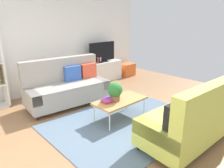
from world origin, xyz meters
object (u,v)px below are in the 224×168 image
object	(u,v)px
bottle_0	(98,60)
tv	(102,52)
couch_green	(194,118)
storage_trunk	(127,70)
coffee_table	(120,101)
bottle_1	(100,60)
vase_1	(91,61)
vase_0	(86,61)
potted_plant	(115,91)
couch_beige	(67,86)
tv_console	(102,71)
table_book_0	(108,101)

from	to	relation	value
bottle_0	tv	bearing A→B (deg)	5.70
couch_green	storage_trunk	distance (m)	4.32
tv	coffee_table	bearing A→B (deg)	-122.93
bottle_0	bottle_1	world-z (taller)	bottle_0
vase_1	vase_0	bearing A→B (deg)	180.00
tv	vase_1	world-z (taller)	tv
potted_plant	vase_0	world-z (taller)	vase_0
coffee_table	couch_green	bearing A→B (deg)	-78.90
couch_beige	couch_green	xyz separation A→B (m)	(0.65, -2.84, 0.00)
tv_console	table_book_0	xyz separation A→B (m)	(-1.75, -2.24, 0.12)
potted_plant	bottle_1	bearing A→B (deg)	56.15
storage_trunk	table_book_0	world-z (taller)	table_book_0
coffee_table	tv	distance (m)	2.80
vase_0	storage_trunk	bearing A→B (deg)	-5.10
tv_console	vase_0	distance (m)	0.72
couch_green	bottle_0	xyz separation A→B (m)	(1.01, 3.70, 0.29)
couch_green	coffee_table	size ratio (longest dim) A/B	1.77
couch_green	table_book_0	size ratio (longest dim) A/B	8.09
couch_green	coffee_table	distance (m)	1.45
bottle_0	coffee_table	bearing A→B (deg)	-119.48
tv	potted_plant	distance (m)	2.80
bottle_0	bottle_1	distance (m)	0.10
couch_green	bottle_1	bearing A→B (deg)	76.32
potted_plant	bottle_0	distance (m)	2.65
couch_green	storage_trunk	bearing A→B (deg)	60.68
couch_green	bottle_1	distance (m)	3.88
couch_beige	bottle_1	bearing A→B (deg)	-148.55
vase_1	tv_console	bearing A→B (deg)	-7.25
couch_beige	potted_plant	xyz separation A→B (m)	(0.26, -1.39, 0.18)
coffee_table	tv_console	bearing A→B (deg)	57.30
vase_0	bottle_0	bearing A→B (deg)	-13.34
tv	table_book_0	xyz separation A→B (m)	(-1.75, -2.22, -0.51)
coffee_table	vase_1	size ratio (longest dim) A/B	6.74
potted_plant	table_book_0	bearing A→B (deg)	160.25
storage_trunk	potted_plant	size ratio (longest dim) A/B	1.35
potted_plant	bottle_0	size ratio (longest dim) A/B	2.07
coffee_table	table_book_0	world-z (taller)	table_book_0
coffee_table	bottle_1	world-z (taller)	bottle_1
vase_0	bottle_0	world-z (taller)	vase_0
vase_0	bottle_1	size ratio (longest dim) A/B	1.15
tv	table_book_0	world-z (taller)	tv
couch_beige	tv_console	bearing A→B (deg)	-148.72
table_book_0	couch_green	bearing A→B (deg)	-70.36
coffee_table	potted_plant	xyz separation A→B (m)	(-0.11, 0.03, 0.24)
vase_0	vase_1	xyz separation A→B (m)	(0.19, 0.00, -0.02)
potted_plant	vase_1	distance (m)	2.64
couch_green	vase_0	distance (m)	3.86
bottle_1	couch_green	bearing A→B (deg)	-106.77
tv_console	vase_0	xyz separation A→B (m)	(-0.58, 0.05, 0.42)
tv_console	bottle_1	distance (m)	0.42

